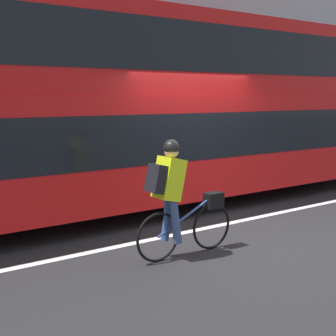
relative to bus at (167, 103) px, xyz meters
name	(u,v)px	position (x,y,z in m)	size (l,w,h in m)	color
ground_plane	(223,230)	(-0.27, -1.97, -2.01)	(80.00, 80.00, 0.00)	#232326
road_center_line	(214,226)	(-0.27, -1.75, -2.00)	(50.00, 0.14, 0.01)	silver
sidewalk_curb	(96,182)	(-0.27, 2.59, -1.93)	(60.00, 2.03, 0.15)	#A8A399
bus	(167,103)	(0.00, 0.00, 0.00)	(11.09, 2.46, 3.60)	black
cyclist_on_bike	(176,195)	(-1.67, -2.59, -1.15)	(1.56, 0.32, 1.59)	black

